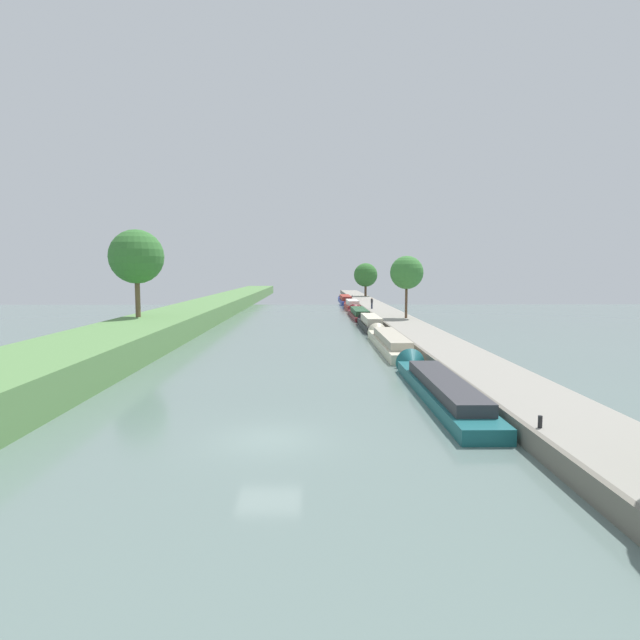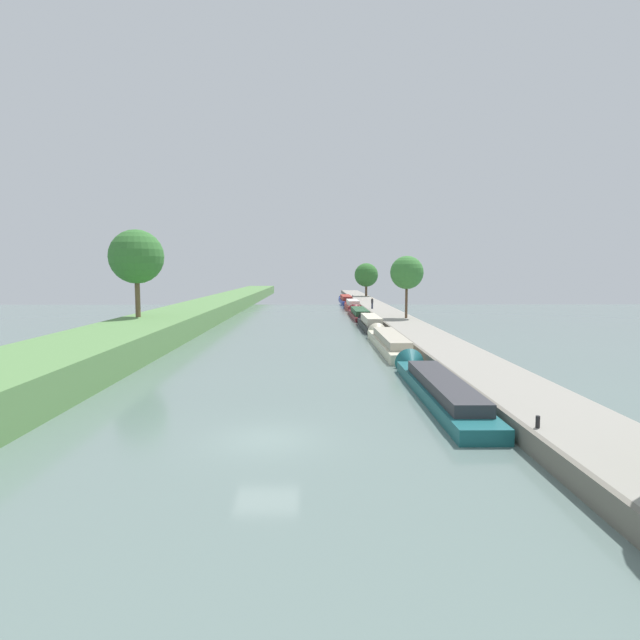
{
  "view_description": "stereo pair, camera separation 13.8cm",
  "coord_description": "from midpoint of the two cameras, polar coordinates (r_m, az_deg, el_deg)",
  "views": [
    {
      "loc": [
        1.74,
        -19.78,
        6.55
      ],
      "look_at": [
        2.48,
        38.29,
        1.0
      ],
      "focal_mm": 29.33,
      "sensor_mm": 36.0,
      "label": 1
    },
    {
      "loc": [
        1.88,
        -19.78,
        6.55
      ],
      "look_at": [
        2.48,
        38.29,
        1.0
      ],
      "focal_mm": 29.33,
      "sensor_mm": 36.0,
      "label": 2
    }
  ],
  "objects": [
    {
      "name": "tree_leftbank_downstream",
      "position": [
        52.87,
        -19.48,
        6.51
      ],
      "size": [
        5.14,
        5.14,
        8.34
      ],
      "color": "brown",
      "rests_on": "left_grassy_bank"
    },
    {
      "name": "tree_rightbank_midfar",
      "position": [
        116.49,
        4.97,
        4.91
      ],
      "size": [
        5.22,
        5.22,
        7.3
      ],
      "color": "brown",
      "rests_on": "right_towpath"
    },
    {
      "name": "narrowboat_blue",
      "position": [
        104.26,
        2.71,
        2.21
      ],
      "size": [
        2.18,
        16.7,
        2.26
      ],
      "color": "#283D93",
      "rests_on": "ground_plane"
    },
    {
      "name": "person_walking",
      "position": [
        78.41,
        5.63,
        1.87
      ],
      "size": [
        0.34,
        0.34,
        1.66
      ],
      "color": "#282D42",
      "rests_on": "right_towpath"
    },
    {
      "name": "mooring_bollard_far",
      "position": [
        111.91,
        3.49,
        2.62
      ],
      "size": [
        0.16,
        0.16,
        0.45
      ],
      "color": "black",
      "rests_on": "right_towpath"
    },
    {
      "name": "narrowboat_black",
      "position": [
        59.22,
        5.4,
        -0.31
      ],
      "size": [
        1.95,
        12.5,
        2.1
      ],
      "color": "black",
      "rests_on": "ground_plane"
    },
    {
      "name": "ground_plane",
      "position": [
        20.92,
        -5.79,
        -12.82
      ],
      "size": [
        160.0,
        160.0,
        0.0
      ],
      "primitive_type": "plane",
      "color": "slate"
    },
    {
      "name": "right_towpath",
      "position": [
        23.07,
        25.85,
        -10.56
      ],
      "size": [
        4.42,
        260.0,
        0.8
      ],
      "color": "gray",
      "rests_on": "ground_plane"
    },
    {
      "name": "tree_rightbank_midnear",
      "position": [
        63.44,
        9.37,
        5.12
      ],
      "size": [
        3.97,
        3.97,
        7.46
      ],
      "color": "brown",
      "rests_on": "right_towpath"
    },
    {
      "name": "narrowboat_teal",
      "position": [
        28.4,
        12.52,
        -6.98
      ],
      "size": [
        2.06,
        15.9,
        1.96
      ],
      "color": "#195B60",
      "rests_on": "ground_plane"
    },
    {
      "name": "narrowboat_red",
      "position": [
        88.58,
        3.44,
        1.63
      ],
      "size": [
        2.12,
        11.68,
        2.22
      ],
      "color": "maroon",
      "rests_on": "ground_plane"
    },
    {
      "name": "narrowboat_maroon",
      "position": [
        73.55,
        4.16,
        0.74
      ],
      "size": [
        2.19,
        15.57,
        2.09
      ],
      "color": "maroon",
      "rests_on": "ground_plane"
    },
    {
      "name": "narrowboat_cream",
      "position": [
        44.47,
        7.41,
        -2.32
      ],
      "size": [
        2.03,
        16.34,
        1.97
      ],
      "color": "beige",
      "rests_on": "ground_plane"
    },
    {
      "name": "stone_quay",
      "position": [
        22.13,
        20.34,
        -10.96
      ],
      "size": [
        0.25,
        260.0,
        0.85
      ],
      "color": "#6B665B",
      "rests_on": "ground_plane"
    },
    {
      "name": "mooring_bollard_near",
      "position": [
        21.04,
        22.71,
        -10.2
      ],
      "size": [
        0.16,
        0.16,
        0.45
      ],
      "color": "black",
      "rests_on": "right_towpath"
    }
  ]
}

